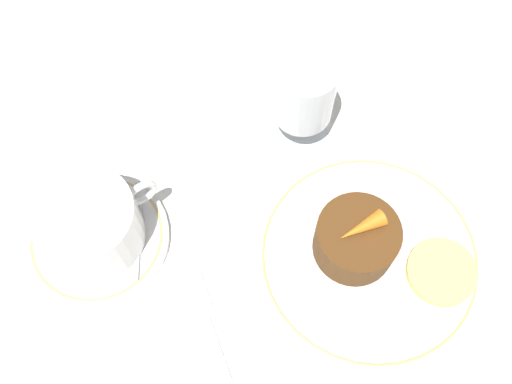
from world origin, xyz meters
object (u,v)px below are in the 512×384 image
object	(u,v)px
wine_glass	(304,96)
fork	(214,341)
dessert_cake	(354,241)
coffee_cup	(89,224)
dinner_plate	(368,257)

from	to	relation	value
wine_glass	fork	bearing A→B (deg)	-144.39
fork	dessert_cake	world-z (taller)	dessert_cake
coffee_cup	fork	size ratio (longest dim) A/B	0.64
wine_glass	coffee_cup	bearing A→B (deg)	178.37
wine_glass	dinner_plate	bearing A→B (deg)	-100.64
coffee_cup	wine_glass	distance (m)	0.25
coffee_cup	dessert_cake	xyz separation A→B (m)	(0.21, -0.15, -0.01)
coffee_cup	wine_glass	bearing A→B (deg)	-1.63
dinner_plate	dessert_cake	world-z (taller)	dessert_cake
fork	dessert_cake	bearing A→B (deg)	-0.09
dinner_plate	fork	size ratio (longest dim) A/B	1.19
dinner_plate	fork	world-z (taller)	dinner_plate
coffee_cup	wine_glass	size ratio (longest dim) A/B	1.10
wine_glass	dessert_cake	xyz separation A→B (m)	(-0.04, -0.15, -0.03)
wine_glass	dessert_cake	bearing A→B (deg)	-105.74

